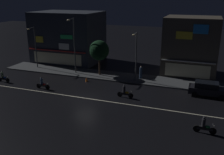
{
  "coord_description": "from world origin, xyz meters",
  "views": [
    {
      "loc": [
        12.16,
        -24.24,
        11.2
      ],
      "look_at": [
        1.88,
        3.74,
        1.54
      ],
      "focal_mm": 41.16,
      "sensor_mm": 36.0,
      "label": 1
    }
  ],
  "objects_px": {
    "streetlamp_east": "(136,52)",
    "parked_car_near_kerb": "(208,89)",
    "traffic_cone": "(87,79)",
    "streetlamp_west": "(34,44)",
    "motorcycle_trailing_far": "(204,126)",
    "motorcycle_lead": "(125,92)",
    "motorcycle_following": "(3,77)",
    "pedestrian_on_sidewalk": "(141,73)",
    "motorcycle_opposite_lane": "(42,84)",
    "streetlamp_mid": "(74,42)"
  },
  "relations": [
    {
      "from": "pedestrian_on_sidewalk",
      "to": "traffic_cone",
      "type": "distance_m",
      "value": 7.5
    },
    {
      "from": "motorcycle_trailing_far",
      "to": "motorcycle_lead",
      "type": "bearing_deg",
      "value": -38.92
    },
    {
      "from": "streetlamp_mid",
      "to": "motorcycle_trailing_far",
      "type": "height_order",
      "value": "streetlamp_mid"
    },
    {
      "from": "streetlamp_mid",
      "to": "motorcycle_trailing_far",
      "type": "bearing_deg",
      "value": -31.96
    },
    {
      "from": "streetlamp_west",
      "to": "streetlamp_mid",
      "type": "distance_m",
      "value": 7.24
    },
    {
      "from": "motorcycle_lead",
      "to": "traffic_cone",
      "type": "bearing_deg",
      "value": 155.55
    },
    {
      "from": "parked_car_near_kerb",
      "to": "streetlamp_west",
      "type": "bearing_deg",
      "value": -6.75
    },
    {
      "from": "streetlamp_mid",
      "to": "motorcycle_opposite_lane",
      "type": "bearing_deg",
      "value": -96.57
    },
    {
      "from": "streetlamp_west",
      "to": "motorcycle_lead",
      "type": "relative_size",
      "value": 3.35
    },
    {
      "from": "parked_car_near_kerb",
      "to": "motorcycle_following",
      "type": "relative_size",
      "value": 2.26
    },
    {
      "from": "pedestrian_on_sidewalk",
      "to": "motorcycle_opposite_lane",
      "type": "xyz_separation_m",
      "value": [
        -10.54,
        -7.89,
        -0.31
      ]
    },
    {
      "from": "parked_car_near_kerb",
      "to": "motorcycle_lead",
      "type": "distance_m",
      "value": 9.56
    },
    {
      "from": "streetlamp_west",
      "to": "motorcycle_opposite_lane",
      "type": "distance_m",
      "value": 10.42
    },
    {
      "from": "streetlamp_west",
      "to": "parked_car_near_kerb",
      "type": "relative_size",
      "value": 1.48
    },
    {
      "from": "parked_car_near_kerb",
      "to": "motorcycle_opposite_lane",
      "type": "bearing_deg",
      "value": 13.21
    },
    {
      "from": "streetlamp_east",
      "to": "pedestrian_on_sidewalk",
      "type": "bearing_deg",
      "value": 69.27
    },
    {
      "from": "parked_car_near_kerb",
      "to": "traffic_cone",
      "type": "xyz_separation_m",
      "value": [
        -15.38,
        -0.08,
        -0.59
      ]
    },
    {
      "from": "traffic_cone",
      "to": "streetlamp_east",
      "type": "bearing_deg",
      "value": 19.56
    },
    {
      "from": "streetlamp_west",
      "to": "motorcycle_following",
      "type": "xyz_separation_m",
      "value": [
        -0.17,
        -7.12,
        -3.31
      ]
    },
    {
      "from": "pedestrian_on_sidewalk",
      "to": "motorcycle_trailing_far",
      "type": "relative_size",
      "value": 0.92
    },
    {
      "from": "streetlamp_east",
      "to": "parked_car_near_kerb",
      "type": "xyz_separation_m",
      "value": [
        9.22,
        -2.11,
        -3.14
      ]
    },
    {
      "from": "parked_car_near_kerb",
      "to": "traffic_cone",
      "type": "bearing_deg",
      "value": 0.28
    },
    {
      "from": "motorcycle_following",
      "to": "parked_car_near_kerb",
      "type": "bearing_deg",
      "value": 11.26
    },
    {
      "from": "streetlamp_west",
      "to": "streetlamp_mid",
      "type": "xyz_separation_m",
      "value": [
        7.17,
        -0.55,
        0.82
      ]
    },
    {
      "from": "parked_car_near_kerb",
      "to": "motorcycle_following",
      "type": "distance_m",
      "value": 26.13
    },
    {
      "from": "pedestrian_on_sidewalk",
      "to": "parked_car_near_kerb",
      "type": "bearing_deg",
      "value": 35.3
    },
    {
      "from": "streetlamp_west",
      "to": "motorcycle_following",
      "type": "bearing_deg",
      "value": -91.33
    },
    {
      "from": "streetlamp_west",
      "to": "motorcycle_lead",
      "type": "xyz_separation_m",
      "value": [
        16.83,
        -6.73,
        -3.31
      ]
    },
    {
      "from": "pedestrian_on_sidewalk",
      "to": "motorcycle_lead",
      "type": "xyz_separation_m",
      "value": [
        -0.08,
        -7.06,
        -0.31
      ]
    },
    {
      "from": "streetlamp_mid",
      "to": "parked_car_near_kerb",
      "type": "distance_m",
      "value": 19.05
    },
    {
      "from": "motorcycle_opposite_lane",
      "to": "motorcycle_trailing_far",
      "type": "bearing_deg",
      "value": -17.37
    },
    {
      "from": "streetlamp_mid",
      "to": "motorcycle_lead",
      "type": "height_order",
      "value": "streetlamp_mid"
    },
    {
      "from": "streetlamp_east",
      "to": "motorcycle_following",
      "type": "bearing_deg",
      "value": -159.52
    },
    {
      "from": "streetlamp_west",
      "to": "streetlamp_east",
      "type": "distance_m",
      "value": 16.45
    },
    {
      "from": "motorcycle_lead",
      "to": "traffic_cone",
      "type": "relative_size",
      "value": 3.45
    },
    {
      "from": "streetlamp_west",
      "to": "pedestrian_on_sidewalk",
      "type": "bearing_deg",
      "value": 1.12
    },
    {
      "from": "parked_car_near_kerb",
      "to": "motorcycle_opposite_lane",
      "type": "xyz_separation_m",
      "value": [
        -19.28,
        -4.53,
        -0.24
      ]
    },
    {
      "from": "motorcycle_opposite_lane",
      "to": "motorcycle_trailing_far",
      "type": "xyz_separation_m",
      "value": [
        19.15,
        -4.43,
        0.0
      ]
    },
    {
      "from": "streetlamp_east",
      "to": "motorcycle_opposite_lane",
      "type": "distance_m",
      "value": 12.52
    },
    {
      "from": "streetlamp_east",
      "to": "parked_car_near_kerb",
      "type": "bearing_deg",
      "value": -12.9
    },
    {
      "from": "streetlamp_west",
      "to": "streetlamp_mid",
      "type": "height_order",
      "value": "streetlamp_mid"
    },
    {
      "from": "pedestrian_on_sidewalk",
      "to": "motorcycle_following",
      "type": "relative_size",
      "value": 0.92
    },
    {
      "from": "streetlamp_mid",
      "to": "traffic_cone",
      "type": "bearing_deg",
      "value": -39.54
    },
    {
      "from": "streetlamp_mid",
      "to": "streetlamp_east",
      "type": "distance_m",
      "value": 9.3
    },
    {
      "from": "streetlamp_west",
      "to": "motorcycle_trailing_far",
      "type": "relative_size",
      "value": 3.35
    },
    {
      "from": "pedestrian_on_sidewalk",
      "to": "parked_car_near_kerb",
      "type": "xyz_separation_m",
      "value": [
        8.74,
        -3.37,
        -0.08
      ]
    },
    {
      "from": "motorcycle_lead",
      "to": "motorcycle_opposite_lane",
      "type": "relative_size",
      "value": 1.0
    },
    {
      "from": "streetlamp_east",
      "to": "streetlamp_west",
      "type": "bearing_deg",
      "value": 176.77
    },
    {
      "from": "pedestrian_on_sidewalk",
      "to": "traffic_cone",
      "type": "xyz_separation_m",
      "value": [
        -6.63,
        -3.44,
        -0.67
      ]
    },
    {
      "from": "motorcycle_opposite_lane",
      "to": "streetlamp_east",
      "type": "bearing_deg",
      "value": 29.06
    }
  ]
}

